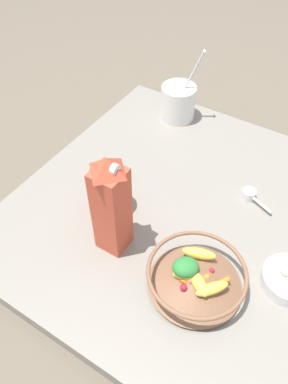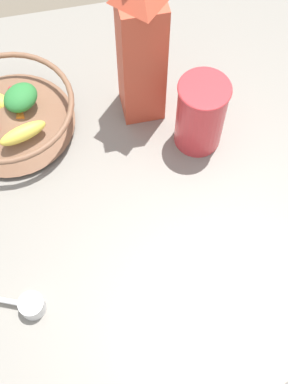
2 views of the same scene
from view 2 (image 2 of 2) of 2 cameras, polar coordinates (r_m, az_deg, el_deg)
ground_plane at (r=0.91m, az=-4.81°, el=-3.81°), size 6.00×6.00×0.00m
countertop at (r=0.89m, az=-4.93°, el=-3.22°), size 0.93×0.93×0.05m
fruit_bowl at (r=0.95m, az=-14.34°, el=8.15°), size 0.23×0.23×0.09m
milk_carton at (r=0.86m, az=-0.46°, el=14.83°), size 0.07×0.07×0.29m
drinking_cup at (r=0.88m, az=5.92°, el=8.30°), size 0.08×0.08×0.14m
measuring_scoop at (r=0.82m, az=-12.33°, el=-11.74°), size 0.05×0.10×0.03m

